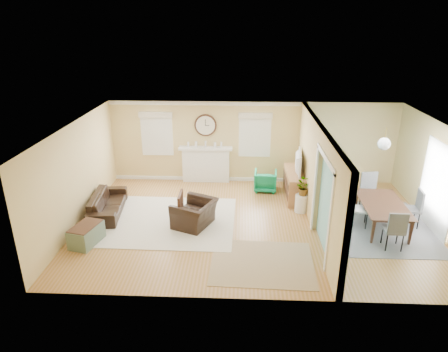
{
  "coord_description": "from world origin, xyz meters",
  "views": [
    {
      "loc": [
        -0.38,
        -9.19,
        4.94
      ],
      "look_at": [
        -0.8,
        0.3,
        1.2
      ],
      "focal_mm": 32.0,
      "sensor_mm": 36.0,
      "label": 1
    }
  ],
  "objects": [
    {
      "name": "wall_right",
      "position": [
        4.5,
        0.0,
        1.3
      ],
      "size": [
        0.02,
        6.0,
        2.6
      ],
      "primitive_type": "cube",
      "color": "tan",
      "rests_on": "ground"
    },
    {
      "name": "wall_back",
      "position": [
        0.0,
        3.0,
        1.3
      ],
      "size": [
        9.0,
        0.02,
        2.6
      ],
      "primitive_type": "cube",
      "color": "tan",
      "rests_on": "ground"
    },
    {
      "name": "rug_cream",
      "position": [
        -2.21,
        0.06,
        0.01
      ],
      "size": [
        3.4,
        2.96,
        0.02
      ],
      "primitive_type": "cube",
      "rotation": [
        0.0,
        0.0,
        -0.02
      ],
      "color": "beige",
      "rests_on": "floor"
    },
    {
      "name": "rug_grey",
      "position": [
        3.23,
        -0.02,
        0.01
      ],
      "size": [
        2.39,
        2.98,
        0.01
      ],
      "primitive_type": "cube",
      "color": "slate",
      "rests_on": "floor"
    },
    {
      "name": "credenza",
      "position": [
        1.23,
        1.74,
        0.4
      ],
      "size": [
        0.54,
        1.6,
        0.8
      ],
      "color": "#9C6E4C",
      "rests_on": "floor"
    },
    {
      "name": "potted_plant",
      "position": [
        1.29,
        0.77,
        0.73
      ],
      "size": [
        0.54,
        0.55,
        0.46
      ],
      "primitive_type": "imported",
      "rotation": [
        0.0,
        0.0,
        2.22
      ],
      "color": "#337F33",
      "rests_on": "garden_stool"
    },
    {
      "name": "window_left",
      "position": [
        -3.05,
        2.95,
        1.66
      ],
      "size": [
        1.05,
        0.13,
        1.42
      ],
      "color": "white",
      "rests_on": "wall_back"
    },
    {
      "name": "dining_chair_s",
      "position": [
        3.13,
        -1.02,
        0.57
      ],
      "size": [
        0.44,
        0.44,
        0.97
      ],
      "color": "slate",
      "rests_on": "floor"
    },
    {
      "name": "wall_left",
      "position": [
        -4.5,
        0.0,
        1.3
      ],
      "size": [
        0.02,
        6.0,
        2.6
      ],
      "primitive_type": "cube",
      "color": "tan",
      "rests_on": "ground"
    },
    {
      "name": "ceiling",
      "position": [
        0.0,
        0.0,
        2.6
      ],
      "size": [
        9.0,
        6.0,
        0.02
      ],
      "primitive_type": "cube",
      "color": "white",
      "rests_on": "wall_back"
    },
    {
      "name": "dining_chair_w",
      "position": [
        2.66,
        0.04,
        0.57
      ],
      "size": [
        0.51,
        0.51,
        0.97
      ],
      "color": "white",
      "rests_on": "floor"
    },
    {
      "name": "sofa",
      "position": [
        -3.97,
        0.45,
        0.28
      ],
      "size": [
        0.96,
        1.99,
        0.56
      ],
      "primitive_type": "imported",
      "rotation": [
        0.0,
        0.0,
        1.68
      ],
      "color": "black",
      "rests_on": "floor"
    },
    {
      "name": "dining_chair_n",
      "position": [
        3.21,
        1.0,
        0.61
      ],
      "size": [
        0.52,
        0.52,
        1.04
      ],
      "color": "slate",
      "rests_on": "floor"
    },
    {
      "name": "green_chair",
      "position": [
        0.39,
        2.21,
        0.31
      ],
      "size": [
        0.72,
        0.74,
        0.62
      ],
      "primitive_type": "imported",
      "rotation": [
        0.0,
        0.0,
        3.06
      ],
      "color": "#18815E",
      "rests_on": "floor"
    },
    {
      "name": "pendant",
      "position": [
        3.0,
        0.0,
        2.2
      ],
      "size": [
        0.3,
        0.3,
        0.55
      ],
      "color": "gold",
      "rests_on": "ceiling"
    },
    {
      "name": "wall_clock",
      "position": [
        -1.5,
        2.97,
        1.85
      ],
      "size": [
        0.7,
        0.07,
        0.7
      ],
      "color": "#4A291B",
      "rests_on": "wall_back"
    },
    {
      "name": "garden_stool",
      "position": [
        1.29,
        0.77,
        0.25
      ],
      "size": [
        0.34,
        0.34,
        0.5
      ],
      "primitive_type": "cylinder",
      "color": "white",
      "rests_on": "floor"
    },
    {
      "name": "partition",
      "position": [
        1.51,
        0.28,
        1.36
      ],
      "size": [
        0.17,
        6.0,
        2.6
      ],
      "color": "tan",
      "rests_on": "ground"
    },
    {
      "name": "fireplace",
      "position": [
        -1.5,
        2.88,
        0.6
      ],
      "size": [
        1.7,
        0.3,
        1.17
      ],
      "color": "white",
      "rests_on": "ground"
    },
    {
      "name": "dining_table",
      "position": [
        3.23,
        -0.02,
        0.33
      ],
      "size": [
        1.1,
        1.9,
        0.66
      ],
      "primitive_type": "imported",
      "rotation": [
        0.0,
        0.0,
        1.54
      ],
      "color": "#4A291B",
      "rests_on": "floor"
    },
    {
      "name": "floor",
      "position": [
        0.0,
        0.0,
        0.0
      ],
      "size": [
        9.0,
        9.0,
        0.0
      ],
      "primitive_type": "plane",
      "color": "olive",
      "rests_on": "ground"
    },
    {
      "name": "french_doors",
      "position": [
        4.45,
        0.0,
        1.1
      ],
      "size": [
        0.06,
        1.7,
        2.2
      ],
      "color": "white",
      "rests_on": "ground"
    },
    {
      "name": "eames_chair",
      "position": [
        -1.53,
        -0.15,
        0.34
      ],
      "size": [
        1.24,
        1.31,
        0.67
      ],
      "primitive_type": "imported",
      "rotation": [
        0.0,
        0.0,
        -1.98
      ],
      "color": "black",
      "rests_on": "floor"
    },
    {
      "name": "dining_chair_e",
      "position": [
        3.94,
        0.08,
        0.58
      ],
      "size": [
        0.48,
        0.48,
        0.98
      ],
      "color": "slate",
      "rests_on": "floor"
    },
    {
      "name": "wall_front",
      "position": [
        0.0,
        -3.0,
        1.3
      ],
      "size": [
        9.0,
        0.02,
        2.6
      ],
      "primitive_type": "cube",
      "color": "tan",
      "rests_on": "ground"
    },
    {
      "name": "rug_jute",
      "position": [
        0.13,
        -1.79,
        0.01
      ],
      "size": [
        2.27,
        1.88,
        0.01
      ],
      "primitive_type": "cube",
      "rotation": [
        0.0,
        0.0,
        -0.04
      ],
      "color": "tan",
      "rests_on": "floor"
    },
    {
      "name": "trunk",
      "position": [
        -3.97,
        -1.15,
        0.24
      ],
      "size": [
        0.69,
        0.92,
        0.48
      ],
      "color": "#5C715C",
      "rests_on": "floor"
    },
    {
      "name": "window_right",
      "position": [
        0.05,
        2.95,
        1.66
      ],
      "size": [
        1.05,
        0.13,
        1.42
      ],
      "color": "white",
      "rests_on": "wall_back"
    },
    {
      "name": "tv",
      "position": [
        1.21,
        1.74,
        1.11
      ],
      "size": [
        0.25,
        1.08,
        0.62
      ],
      "primitive_type": "imported",
      "rotation": [
        0.0,
        0.0,
        1.47
      ],
      "color": "black",
      "rests_on": "credenza"
    }
  ]
}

